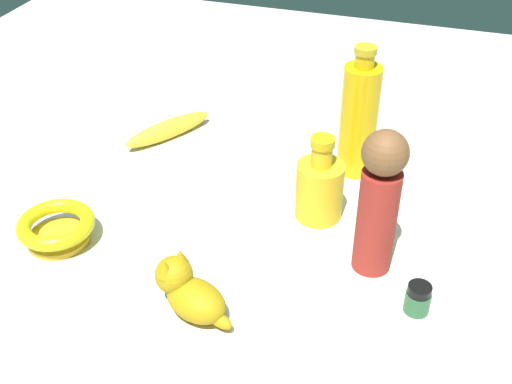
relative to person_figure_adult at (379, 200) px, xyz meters
name	(u,v)px	position (x,y,z in m)	size (l,w,h in m)	color
ground	(256,219)	(-0.06, -0.21, -0.12)	(2.00, 2.00, 0.00)	silver
person_figure_adult	(379,200)	(0.00, 0.00, 0.00)	(0.08, 0.08, 0.24)	#A22820
cat_figurine	(189,291)	(0.18, -0.23, -0.09)	(0.10, 0.13, 0.09)	#B28C10
bottle_tall	(359,118)	(-0.26, -0.08, -0.01)	(0.07, 0.07, 0.25)	#E0B10C
banana	(168,129)	(-0.26, -0.46, -0.11)	(0.20, 0.04, 0.04)	yellow
nail_polish_jar	(418,298)	(0.08, 0.08, -0.10)	(0.04, 0.04, 0.05)	#2C6338
bottle_short	(320,187)	(-0.10, -0.11, -0.07)	(0.08, 0.08, 0.15)	yellow
bowl	(57,227)	(0.10, -0.49, -0.10)	(0.12, 0.12, 0.05)	gold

